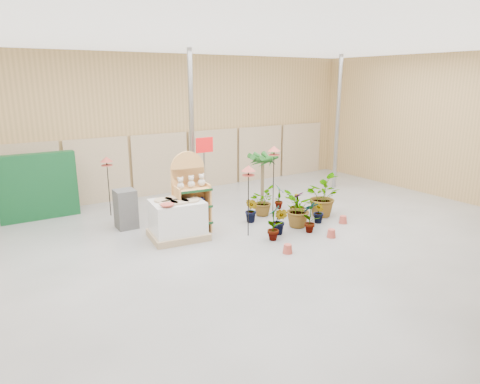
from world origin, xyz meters
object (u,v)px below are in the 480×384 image
object	(u,v)px
pallet_stack	(178,219)
display_shelf	(190,196)
potted_plant_2	(299,209)
bird_table_front	(248,171)

from	to	relation	value
pallet_stack	display_shelf	bearing A→B (deg)	34.43
display_shelf	pallet_stack	world-z (taller)	display_shelf
potted_plant_2	display_shelf	bearing A→B (deg)	154.38
bird_table_front	potted_plant_2	bearing A→B (deg)	-7.36
display_shelf	pallet_stack	distance (m)	0.69
bird_table_front	potted_plant_2	distance (m)	1.83
display_shelf	pallet_stack	bearing A→B (deg)	-145.81
display_shelf	bird_table_front	xyz separation A→B (m)	(1.05, -1.01, 0.70)
display_shelf	bird_table_front	size ratio (longest dim) A/B	1.16
display_shelf	bird_table_front	bearing A→B (deg)	-37.45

